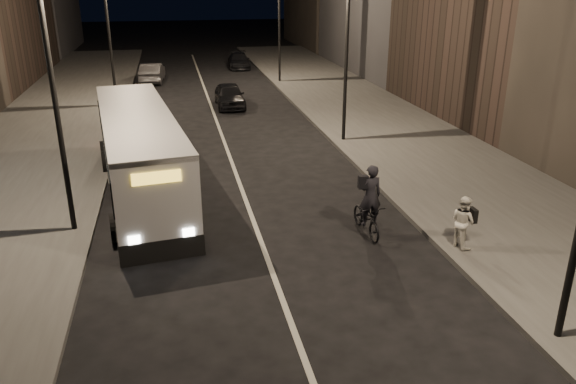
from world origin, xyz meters
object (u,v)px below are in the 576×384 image
car_mid (152,73)px  streetlight_right_mid (342,27)px  streetlight_left_far (112,15)px  car_near (230,95)px  car_far (239,61)px  streetlight_right_far (275,7)px  city_bus (140,151)px  streetlight_left_near (59,59)px  cyclist_on_bicycle (368,211)px  pedestrian_woman (463,222)px

car_mid → streetlight_right_mid: bearing=121.2°
streetlight_left_far → car_mid: (1.73, 8.27, -4.65)m
car_near → car_far: 15.07m
streetlight_right_far → streetlight_left_far: same height
streetlight_left_far → car_mid: streetlight_left_far is taller
city_bus → car_mid: bearing=82.6°
streetlight_left_near → cyclist_on_bicycle: (8.64, -1.95, -4.59)m
streetlight_left_far → city_bus: (1.73, -14.91, -3.72)m
pedestrian_woman → car_near: bearing=-1.5°
streetlight_right_far → car_near: (-4.21, -7.15, -4.66)m
pedestrian_woman → streetlight_right_far: bearing=-13.3°
streetlight_right_far → pedestrian_woman: (0.27, -27.58, -4.42)m
streetlight_left_far → car_far: streetlight_left_far is taller
streetlight_right_far → car_near: streetlight_right_far is taller
streetlight_right_mid → streetlight_left_far: size_ratio=1.00×
streetlight_right_far → streetlight_left_far: bearing=-150.6°
city_bus → car_far: 29.54m
streetlight_right_mid → streetlight_right_far: bearing=90.0°
streetlight_right_mid → car_far: bearing=94.3°
streetlight_right_mid → cyclist_on_bicycle: streetlight_right_mid is taller
streetlight_right_far → city_bus: (-8.93, -20.91, -3.72)m
streetlight_right_mid → city_bus: 10.85m
streetlight_left_far → city_bus: bearing=-83.4°
cyclist_on_bicycle → streetlight_right_far: bearing=83.0°
streetlight_left_near → streetlight_left_far: 18.00m
streetlight_left_near → car_far: (8.90, 31.72, -4.74)m
cyclist_on_bicycle → car_mid: (-6.90, 28.22, -0.06)m
car_mid → car_far: 9.01m
streetlight_right_mid → city_bus: bearing=-151.2°
city_bus → car_mid: (-0.00, 23.18, -0.93)m
pedestrian_woman → car_near: (-4.48, 20.43, -0.24)m
city_bus → pedestrian_woman: 11.38m
streetlight_left_far → pedestrian_woman: (10.93, -21.58, -4.42)m
car_mid → pedestrian_woman: bearing=112.2°
streetlight_left_near → pedestrian_woman: size_ratio=5.23×
streetlight_left_near → car_mid: 26.73m
streetlight_right_far → streetlight_left_far: 12.24m
streetlight_right_mid → car_far: 24.26m
streetlight_right_far → cyclist_on_bicycle: 26.43m
streetlight_right_mid → cyclist_on_bicycle: 11.14m
pedestrian_woman → car_far: (-2.04, 35.30, -0.32)m
pedestrian_woman → car_far: bearing=-10.6°
city_bus → cyclist_on_bicycle: 8.59m
streetlight_right_mid → car_mid: 20.86m
pedestrian_woman → car_near: 20.91m
streetlight_right_far → pedestrian_woman: 27.93m
streetlight_left_far → car_near: (6.45, -1.15, -4.66)m
cyclist_on_bicycle → car_near: 18.92m
car_near → cyclist_on_bicycle: bearing=-83.1°
streetlight_right_mid → streetlight_right_far: (0.00, 16.00, 0.00)m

